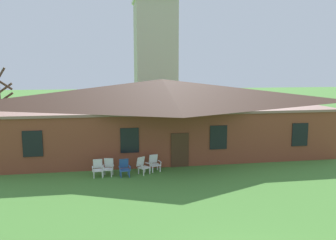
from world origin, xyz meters
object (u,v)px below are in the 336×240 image
lawn_chair_left_end (124,167)px  lawn_chair_middle (143,165)px  lawn_chair_right_end (154,163)px  lawn_chair_near_door (108,167)px  lawn_chair_by_porch (98,168)px

lawn_chair_left_end → lawn_chair_middle: (1.07, 0.28, 0.00)m
lawn_chair_right_end → lawn_chair_left_end: bearing=-157.7°
lawn_chair_near_door → lawn_chair_by_porch: bearing=-169.0°
lawn_chair_left_end → lawn_chair_right_end: size_ratio=1.00×
lawn_chair_left_end → lawn_chair_middle: size_ratio=1.00×
lawn_chair_by_porch → lawn_chair_left_end: same height
lawn_chair_middle → lawn_chair_right_end: 0.86m
lawn_chair_middle → lawn_chair_right_end: (0.73, 0.45, 0.00)m
lawn_chair_near_door → lawn_chair_right_end: (2.68, 0.44, 0.00)m
lawn_chair_right_end → lawn_chair_by_porch: bearing=-170.4°
lawn_chair_middle → lawn_chair_right_end: bearing=31.7°
lawn_chair_left_end → lawn_chair_right_end: bearing=22.3°
lawn_chair_right_end → lawn_chair_middle: bearing=-148.3°
lawn_chair_by_porch → lawn_chair_near_door: size_ratio=1.00×
lawn_chair_by_porch → lawn_chair_middle: same height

